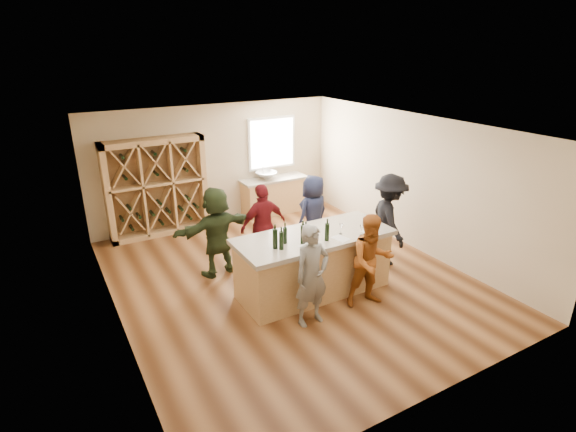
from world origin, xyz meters
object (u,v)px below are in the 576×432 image
wine_bottle_d (303,234)px  person_near_left (312,276)px  wine_bottle_a (275,239)px  person_far_right (313,214)px  person_server (389,220)px  person_far_left (217,231)px  person_far_mid (263,225)px  sink (266,175)px  wine_bottle_f (327,232)px  wine_bottle_e (306,234)px  person_near_right (371,261)px  wine_bottle_c (285,235)px  wine_rack (157,188)px  tasting_counter_base (314,265)px  wine_bottle_b (281,241)px

wine_bottle_d → person_near_left: size_ratio=0.19×
wine_bottle_a → person_far_right: size_ratio=0.20×
person_server → person_far_left: person_server is taller
person_server → person_far_mid: 2.43m
sink → wine_bottle_f: bearing=-103.8°
wine_bottle_e → wine_bottle_f: (0.31, -0.15, 0.02)m
sink → person_far_right: 2.42m
person_near_right → person_far_right: (0.31, 2.23, 0.02)m
sink → wine_bottle_f: wine_bottle_f is taller
wine_bottle_c → person_near_left: size_ratio=0.17×
wine_rack → tasting_counter_base: (1.64, -3.89, -0.60)m
wine_bottle_e → person_far_mid: 1.56m
wine_bottle_a → person_far_mid: person_far_mid is taller
sink → person_near_right: bearing=-95.8°
wine_bottle_a → wine_bottle_e: (0.56, -0.01, -0.03)m
wine_rack → wine_bottle_d: (1.29, -4.09, 0.14)m
wine_bottle_b → person_near_left: person_near_left is taller
wine_bottle_d → person_near_left: (-0.19, -0.58, -0.42)m
sink → person_near_right: (-0.47, -4.63, -0.22)m
wine_bottle_c → person_far_left: size_ratio=0.16×
person_far_right → person_far_left: bearing=-16.8°
wine_bottle_f → person_far_right: bearing=63.8°
wine_bottle_e → person_far_left: bearing=120.0°
wine_bottle_a → wine_bottle_c: wine_bottle_a is taller
wine_rack → wine_bottle_f: size_ratio=7.33×
wine_bottle_c → person_server: size_ratio=0.15×
person_server → tasting_counter_base: bearing=116.8°
wine_bottle_d → wine_bottle_f: bearing=-14.4°
tasting_counter_base → wine_bottle_e: wine_bottle_e is taller
wine_bottle_b → wine_bottle_c: wine_bottle_b is taller
person_near_left → person_far_mid: 2.15m
wine_bottle_a → wine_bottle_b: bearing=-49.0°
tasting_counter_base → wine_bottle_e: (-0.26, -0.15, 0.71)m
tasting_counter_base → wine_bottle_c: 0.94m
wine_rack → wine_bottle_d: bearing=-72.5°
person_far_mid → wine_bottle_c: bearing=73.3°
person_near_right → person_far_mid: person_far_mid is taller
person_near_left → person_far_mid: size_ratio=0.99×
wine_bottle_b → person_far_right: 2.36m
sink → person_near_left: 4.87m
wine_bottle_a → wine_bottle_b: 0.10m
person_server → person_near_left: bearing=132.6°
wine_bottle_d → person_far_right: (1.25, 1.62, -0.42)m
wine_bottle_c → wine_bottle_f: wine_bottle_f is taller
person_near_left → person_server: bearing=19.1°
wine_bottle_d → wine_bottle_a: bearing=173.3°
wine_bottle_b → person_server: 2.68m
wine_bottle_d → person_server: size_ratio=0.17×
tasting_counter_base → wine_bottle_d: 0.84m
wine_bottle_e → person_far_right: 1.99m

